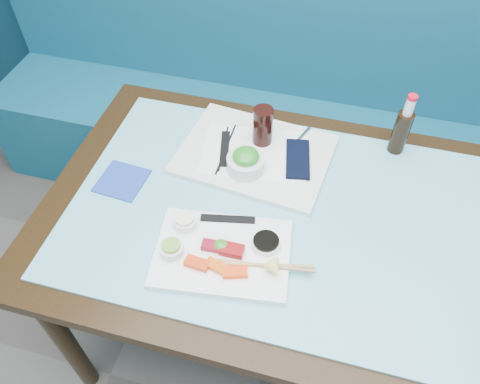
% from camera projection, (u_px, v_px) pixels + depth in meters
% --- Properties ---
extents(booth_bench, '(3.00, 0.56, 1.17)m').
position_uv_depth(booth_bench, '(316.00, 126.00, 2.14)').
color(booth_bench, '#11516B').
rests_on(booth_bench, ground).
extents(dining_table, '(1.40, 0.90, 0.75)m').
position_uv_depth(dining_table, '(284.00, 233.00, 1.39)').
color(dining_table, black).
rests_on(dining_table, ground).
extents(glass_top, '(1.22, 0.76, 0.01)m').
position_uv_depth(glass_top, '(286.00, 215.00, 1.32)').
color(glass_top, '#69BCD3').
rests_on(glass_top, dining_table).
extents(sashimi_plate, '(0.38, 0.29, 0.02)m').
position_uv_depth(sashimi_plate, '(222.00, 254.00, 1.22)').
color(sashimi_plate, white).
rests_on(sashimi_plate, glass_top).
extents(salmon_left, '(0.07, 0.04, 0.02)m').
position_uv_depth(salmon_left, '(197.00, 263.00, 1.18)').
color(salmon_left, red).
rests_on(salmon_left, sashimi_plate).
extents(salmon_mid, '(0.06, 0.04, 0.01)m').
position_uv_depth(salmon_mid, '(217.00, 266.00, 1.18)').
color(salmon_mid, '#E65609').
rests_on(salmon_mid, sashimi_plate).
extents(salmon_right, '(0.07, 0.05, 0.02)m').
position_uv_depth(salmon_right, '(235.00, 272.00, 1.17)').
color(salmon_right, '#FF410A').
rests_on(salmon_right, sashimi_plate).
extents(tuna_left, '(0.05, 0.03, 0.02)m').
position_uv_depth(tuna_left, '(212.00, 246.00, 1.22)').
color(tuna_left, maroon).
rests_on(tuna_left, sashimi_plate).
extents(tuna_right, '(0.06, 0.04, 0.02)m').
position_uv_depth(tuna_right, '(232.00, 250.00, 1.21)').
color(tuna_right, maroon).
rests_on(tuna_right, sashimi_plate).
extents(seaweed_garnish, '(0.06, 0.05, 0.02)m').
position_uv_depth(seaweed_garnish, '(221.00, 246.00, 1.21)').
color(seaweed_garnish, '#347D1C').
rests_on(seaweed_garnish, sashimi_plate).
extents(ramekin_wasabi, '(0.07, 0.07, 0.03)m').
position_uv_depth(ramekin_wasabi, '(172.00, 249.00, 1.20)').
color(ramekin_wasabi, white).
rests_on(ramekin_wasabi, sashimi_plate).
extents(wasabi_fill, '(0.06, 0.06, 0.01)m').
position_uv_depth(wasabi_fill, '(171.00, 245.00, 1.19)').
color(wasabi_fill, '#71AE38').
rests_on(wasabi_fill, ramekin_wasabi).
extents(ramekin_ginger, '(0.07, 0.07, 0.03)m').
position_uv_depth(ramekin_ginger, '(185.00, 223.00, 1.26)').
color(ramekin_ginger, white).
rests_on(ramekin_ginger, sashimi_plate).
extents(ginger_fill, '(0.05, 0.05, 0.01)m').
position_uv_depth(ginger_fill, '(185.00, 219.00, 1.25)').
color(ginger_fill, white).
rests_on(ginger_fill, ramekin_ginger).
extents(soy_dish, '(0.10, 0.10, 0.02)m').
position_uv_depth(soy_dish, '(266.00, 243.00, 1.22)').
color(soy_dish, white).
rests_on(soy_dish, sashimi_plate).
extents(soy_fill, '(0.08, 0.08, 0.01)m').
position_uv_depth(soy_fill, '(266.00, 241.00, 1.21)').
color(soy_fill, black).
rests_on(soy_fill, soy_dish).
extents(lemon_wedge, '(0.06, 0.06, 0.05)m').
position_uv_depth(lemon_wedge, '(275.00, 269.00, 1.15)').
color(lemon_wedge, '#F4FF78').
rests_on(lemon_wedge, sashimi_plate).
extents(chopstick_sleeve, '(0.15, 0.05, 0.00)m').
position_uv_depth(chopstick_sleeve, '(228.00, 219.00, 1.28)').
color(chopstick_sleeve, black).
rests_on(chopstick_sleeve, sashimi_plate).
extents(wooden_chopstick_a, '(0.26, 0.07, 0.01)m').
position_uv_depth(wooden_chopstick_a, '(262.00, 265.00, 1.18)').
color(wooden_chopstick_a, tan).
rests_on(wooden_chopstick_a, sashimi_plate).
extents(wooden_chopstick_b, '(0.25, 0.04, 0.01)m').
position_uv_depth(wooden_chopstick_b, '(266.00, 266.00, 1.18)').
color(wooden_chopstick_b, tan).
rests_on(wooden_chopstick_b, sashimi_plate).
extents(serving_tray, '(0.49, 0.39, 0.02)m').
position_uv_depth(serving_tray, '(255.00, 154.00, 1.46)').
color(serving_tray, silver).
rests_on(serving_tray, glass_top).
extents(paper_placemat, '(0.35, 0.27, 0.00)m').
position_uv_depth(paper_placemat, '(255.00, 152.00, 1.45)').
color(paper_placemat, white).
rests_on(paper_placemat, serving_tray).
extents(seaweed_bowl, '(0.13, 0.13, 0.05)m').
position_uv_depth(seaweed_bowl, '(246.00, 163.00, 1.39)').
color(seaweed_bowl, silver).
rests_on(seaweed_bowl, serving_tray).
extents(seaweed_salad, '(0.10, 0.10, 0.04)m').
position_uv_depth(seaweed_salad, '(246.00, 156.00, 1.37)').
color(seaweed_salad, '#23871F').
rests_on(seaweed_salad, seaweed_bowl).
extents(cola_glass, '(0.08, 0.08, 0.13)m').
position_uv_depth(cola_glass, '(263.00, 126.00, 1.44)').
color(cola_glass, black).
rests_on(cola_glass, serving_tray).
extents(navy_pouch, '(0.10, 0.17, 0.01)m').
position_uv_depth(navy_pouch, '(298.00, 159.00, 1.43)').
color(navy_pouch, black).
rests_on(navy_pouch, serving_tray).
extents(fork, '(0.04, 0.09, 0.01)m').
position_uv_depth(fork, '(302.00, 136.00, 1.49)').
color(fork, silver).
rests_on(fork, serving_tray).
extents(black_chopstick_a, '(0.03, 0.20, 0.01)m').
position_uv_depth(black_chopstick_a, '(223.00, 148.00, 1.46)').
color(black_chopstick_a, black).
rests_on(black_chopstick_a, serving_tray).
extents(black_chopstick_b, '(0.01, 0.23, 0.01)m').
position_uv_depth(black_chopstick_b, '(226.00, 149.00, 1.46)').
color(black_chopstick_b, black).
rests_on(black_chopstick_b, serving_tray).
extents(tray_sleeve, '(0.06, 0.16, 0.00)m').
position_uv_depth(tray_sleeve, '(225.00, 149.00, 1.46)').
color(tray_sleeve, black).
rests_on(tray_sleeve, serving_tray).
extents(cola_bottle_body, '(0.07, 0.07, 0.14)m').
position_uv_depth(cola_bottle_body, '(401.00, 132.00, 1.43)').
color(cola_bottle_body, black).
rests_on(cola_bottle_body, glass_top).
extents(cola_bottle_neck, '(0.04, 0.04, 0.06)m').
position_uv_depth(cola_bottle_neck, '(410.00, 107.00, 1.36)').
color(cola_bottle_neck, silver).
rests_on(cola_bottle_neck, cola_bottle_body).
extents(cola_bottle_cap, '(0.03, 0.03, 0.01)m').
position_uv_depth(cola_bottle_cap, '(413.00, 97.00, 1.33)').
color(cola_bottle_cap, red).
rests_on(cola_bottle_cap, cola_bottle_neck).
extents(blue_napkin, '(0.14, 0.14, 0.01)m').
position_uv_depth(blue_napkin, '(122.00, 181.00, 1.40)').
color(blue_napkin, '#1C3B9B').
rests_on(blue_napkin, glass_top).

